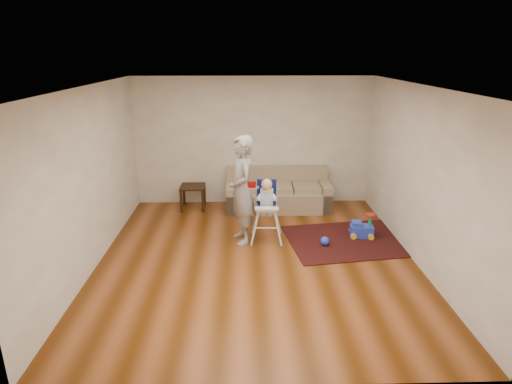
{
  "coord_description": "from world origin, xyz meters",
  "views": [
    {
      "loc": [
        -0.18,
        -6.18,
        3.18
      ],
      "look_at": [
        0.0,
        0.4,
        1.0
      ],
      "focal_mm": 30.0,
      "sensor_mm": 36.0,
      "label": 1
    }
  ],
  "objects_px": {
    "high_chair": "(267,211)",
    "adult": "(242,190)",
    "side_table": "(193,197)",
    "toy_ball": "(325,241)",
    "ride_on_toy": "(362,225)",
    "sofa": "(278,190)"
  },
  "relations": [
    {
      "from": "ride_on_toy",
      "to": "adult",
      "type": "bearing_deg",
      "value": -171.32
    },
    {
      "from": "side_table",
      "to": "toy_ball",
      "type": "bearing_deg",
      "value": -37.95
    },
    {
      "from": "side_table",
      "to": "toy_ball",
      "type": "height_order",
      "value": "side_table"
    },
    {
      "from": "toy_ball",
      "to": "high_chair",
      "type": "xyz_separation_m",
      "value": [
        -0.99,
        0.31,
        0.45
      ]
    },
    {
      "from": "sofa",
      "to": "adult",
      "type": "xyz_separation_m",
      "value": [
        -0.75,
        -1.6,
        0.52
      ]
    },
    {
      "from": "sofa",
      "to": "ride_on_toy",
      "type": "xyz_separation_m",
      "value": [
        1.38,
        -1.51,
        -0.18
      ]
    },
    {
      "from": "sofa",
      "to": "side_table",
      "type": "bearing_deg",
      "value": 178.68
    },
    {
      "from": "high_chair",
      "to": "adult",
      "type": "bearing_deg",
      "value": -169.89
    },
    {
      "from": "toy_ball",
      "to": "ride_on_toy",
      "type": "bearing_deg",
      "value": 25.6
    },
    {
      "from": "toy_ball",
      "to": "sofa",
      "type": "bearing_deg",
      "value": 109.65
    },
    {
      "from": "side_table",
      "to": "ride_on_toy",
      "type": "bearing_deg",
      "value": -26.31
    },
    {
      "from": "sofa",
      "to": "high_chair",
      "type": "bearing_deg",
      "value": -101.37
    },
    {
      "from": "side_table",
      "to": "toy_ball",
      "type": "xyz_separation_m",
      "value": [
        2.45,
        -1.91,
        -0.16
      ]
    },
    {
      "from": "ride_on_toy",
      "to": "adult",
      "type": "xyz_separation_m",
      "value": [
        -2.13,
        -0.09,
        0.7
      ]
    },
    {
      "from": "high_chair",
      "to": "adult",
      "type": "relative_size",
      "value": 0.6
    },
    {
      "from": "sofa",
      "to": "toy_ball",
      "type": "relative_size",
      "value": 14.06
    },
    {
      "from": "high_chair",
      "to": "side_table",
      "type": "bearing_deg",
      "value": 135.4
    },
    {
      "from": "ride_on_toy",
      "to": "side_table",
      "type": "bearing_deg",
      "value": 159.99
    },
    {
      "from": "ride_on_toy",
      "to": "toy_ball",
      "type": "distance_m",
      "value": 0.81
    },
    {
      "from": "ride_on_toy",
      "to": "toy_ball",
      "type": "height_order",
      "value": "ride_on_toy"
    },
    {
      "from": "sofa",
      "to": "high_chair",
      "type": "height_order",
      "value": "high_chair"
    },
    {
      "from": "side_table",
      "to": "high_chair",
      "type": "height_order",
      "value": "high_chair"
    }
  ]
}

